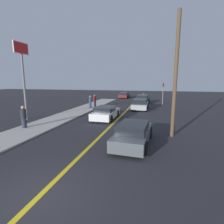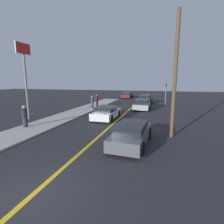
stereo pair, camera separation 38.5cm
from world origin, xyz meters
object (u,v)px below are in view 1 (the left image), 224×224
Objects in this scene: car_near_right_lane at (133,134)px; roadside_sign at (22,65)px; utility_pole at (176,76)px; pedestrian_far_standing at (95,101)px; traffic_light at (163,91)px; car_parked_left_lot at (143,99)px; car_oncoming_far at (124,95)px; pedestrian_near_curb at (24,117)px; pedestrian_mid_group at (90,102)px; car_ahead_center at (106,113)px; car_far_distant at (140,104)px.

car_near_right_lane is 12.28m from roadside_sign.
roadside_sign is 13.23m from utility_pole.
pedestrian_far_standing is at bearing 130.75° from utility_pole.
traffic_light is 0.42× the size of utility_pole.
car_parked_left_lot is at bearing 96.20° from car_near_right_lane.
traffic_light is at bearing 47.78° from roadside_sign.
pedestrian_far_standing is at bearing -97.25° from car_oncoming_far.
car_near_right_lane is 8.67m from pedestrian_near_curb.
pedestrian_far_standing is 0.21× the size of utility_pole.
pedestrian_mid_group is 9.26m from roadside_sign.
traffic_light is at bearing 86.52° from car_near_right_lane.
car_ahead_center is 7.06m from car_far_distant.
traffic_light is at bearing 65.43° from car_ahead_center.
car_far_distant is 11.52m from utility_pole.
car_far_distant is 2.35× the size of pedestrian_near_curb.
pedestrian_mid_group is at bearing 64.50° from roadside_sign.
car_far_distant is at bearing 68.09° from car_ahead_center.
roadside_sign is at bearing -103.63° from car_oncoming_far.
car_parked_left_lot is 19.41m from pedestrian_near_curb.
utility_pole is at bearing -73.50° from car_oncoming_far.
utility_pole reaches higher than car_ahead_center.
pedestrian_near_curb is 0.22× the size of utility_pole.
traffic_light is at bearing -11.73° from car_parked_left_lot.
utility_pole is at bearing -8.33° from roadside_sign.
car_oncoming_far is at bearing 122.28° from car_parked_left_lot.
pedestrian_near_curb is at bearing -123.90° from car_far_distant.
pedestrian_far_standing is (-6.28, 0.33, 0.28)m from car_far_distant.
car_parked_left_lot is (2.53, 12.86, 0.05)m from car_ahead_center.
car_parked_left_lot is at bearing -61.53° from car_oncoming_far.
pedestrian_far_standing reaches higher than pedestrian_mid_group.
pedestrian_far_standing is at bearing -150.65° from traffic_light.
pedestrian_mid_group is 0.23× the size of roadside_sign.
traffic_light is (7.68, -8.89, 1.50)m from car_oncoming_far.
traffic_light is (3.13, -0.82, 1.43)m from car_parked_left_lot.
car_near_right_lane reaches higher than car_oncoming_far.
pedestrian_mid_group is at bearing 135.31° from utility_pole.
pedestrian_near_curb reaches higher than pedestrian_mid_group.
car_parked_left_lot reaches higher than car_far_distant.
pedestrian_near_curb is 1.04× the size of pedestrian_mid_group.
car_far_distant reaches higher than car_ahead_center.
car_parked_left_lot is 17.55m from utility_pole.
car_ahead_center is at bearing 145.07° from utility_pole.
pedestrian_mid_group reaches higher than car_near_right_lane.
traffic_light reaches higher than car_near_right_lane.
car_far_distant is 6.43m from traffic_light.
utility_pole is at bearing -89.42° from traffic_light.
car_far_distant is 6.34m from car_parked_left_lot.
car_far_distant is at bearing 96.87° from car_near_right_lane.
pedestrian_near_curb is (-8.59, 1.19, 0.31)m from car_near_right_lane.
pedestrian_far_standing is at bearing 118.22° from car_ahead_center.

